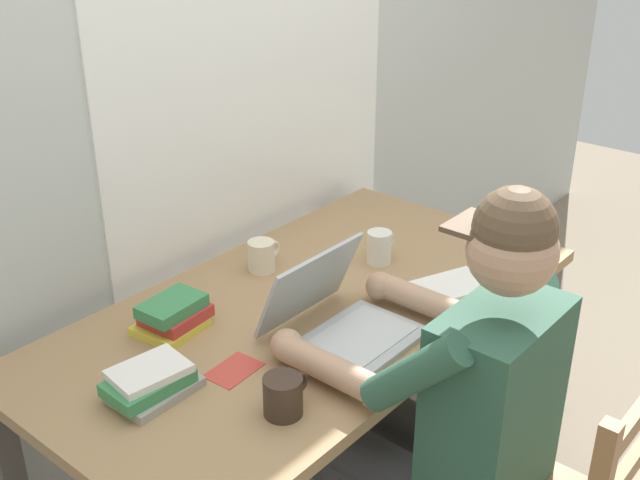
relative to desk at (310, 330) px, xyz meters
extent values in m
cube|color=beige|center=(0.00, 0.50, 0.66)|extent=(6.00, 0.04, 2.60)
cube|color=white|center=(0.31, 0.47, 0.54)|extent=(1.23, 0.01, 1.09)
cube|color=beige|center=(0.31, 0.47, -0.02)|extent=(1.29, 0.06, 0.04)
cube|color=#9E7A51|center=(0.00, 0.00, 0.06)|extent=(1.58, 0.83, 0.03)
cube|color=#4C4742|center=(0.74, -0.37, -0.30)|extent=(0.06, 0.06, 0.68)
cube|color=#4C4742|center=(0.74, 0.37, -0.30)|extent=(0.06, 0.06, 0.68)
cube|color=#2D5642|center=(-0.05, -0.60, 0.06)|extent=(0.34, 0.20, 0.50)
sphere|color=tan|center=(-0.05, -0.60, 0.46)|extent=(0.19, 0.19, 0.19)
sphere|color=brown|center=(-0.05, -0.60, 0.51)|extent=(0.17, 0.17, 0.17)
cube|color=brown|center=(-0.05, -0.51, 0.49)|extent=(0.13, 0.10, 0.01)
cylinder|color=#38383D|center=(-0.14, -0.40, -0.19)|extent=(0.13, 0.40, 0.13)
cylinder|color=#38383D|center=(0.04, -0.40, -0.19)|extent=(0.13, 0.40, 0.13)
cylinder|color=#38383D|center=(0.04, -0.20, -0.41)|extent=(0.10, 0.10, 0.45)
cylinder|color=#2D5642|center=(-0.25, -0.51, 0.22)|extent=(0.10, 0.25, 0.24)
cylinder|color=tan|center=(-0.25, -0.28, 0.13)|extent=(0.07, 0.28, 0.07)
sphere|color=tan|center=(-0.24, -0.14, 0.13)|extent=(0.08, 0.08, 0.08)
cylinder|color=#2D5642|center=(0.15, -0.51, 0.22)|extent=(0.10, 0.25, 0.24)
cylinder|color=tan|center=(0.15, -0.28, 0.13)|extent=(0.07, 0.28, 0.07)
sphere|color=tan|center=(0.14, -0.14, 0.13)|extent=(0.08, 0.08, 0.08)
cube|color=olive|center=(-0.05, -0.91, 0.07)|extent=(0.36, 0.02, 0.04)
cube|color=#ADAFB2|center=(-0.07, -0.22, 0.09)|extent=(0.33, 0.23, 0.02)
cube|color=silver|center=(-0.07, -0.22, 0.10)|extent=(0.29, 0.17, 0.00)
cube|color=#ADAFB2|center=(-0.07, -0.06, 0.20)|extent=(0.33, 0.09, 0.21)
cube|color=#4C515B|center=(-0.07, -0.06, 0.20)|extent=(0.29, 0.08, 0.18)
ellipsoid|color=black|center=(0.21, -0.23, 0.10)|extent=(0.06, 0.10, 0.03)
cylinder|color=silver|center=(0.33, 0.01, 0.13)|extent=(0.07, 0.07, 0.10)
torus|color=silver|center=(0.38, 0.01, 0.14)|extent=(0.05, 0.01, 0.05)
cylinder|color=#38281E|center=(-0.39, -0.26, 0.13)|extent=(0.09, 0.09, 0.09)
torus|color=#38281E|center=(-0.34, -0.26, 0.13)|extent=(0.05, 0.01, 0.05)
cylinder|color=beige|center=(0.06, 0.24, 0.13)|extent=(0.08, 0.08, 0.09)
torus|color=beige|center=(0.12, 0.24, 0.13)|extent=(0.05, 0.01, 0.05)
cube|color=gold|center=(-0.33, 0.19, 0.09)|extent=(0.18, 0.16, 0.02)
cube|color=#BC332D|center=(-0.31, 0.19, 0.12)|extent=(0.17, 0.15, 0.03)
cube|color=#38844C|center=(-0.32, 0.19, 0.15)|extent=(0.17, 0.12, 0.03)
cube|color=gray|center=(-0.53, 0.01, 0.09)|extent=(0.20, 0.14, 0.02)
cube|color=#38844C|center=(-0.54, 0.01, 0.12)|extent=(0.19, 0.13, 0.03)
cube|color=white|center=(-0.54, 0.02, 0.14)|extent=(0.18, 0.14, 0.02)
cube|color=white|center=(0.33, -0.25, 0.09)|extent=(0.26, 0.21, 0.02)
cube|color=#C63D33|center=(-0.35, -0.06, 0.08)|extent=(0.14, 0.10, 0.00)
camera|label=1|loc=(-1.40, -1.21, 1.16)|focal=43.65mm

